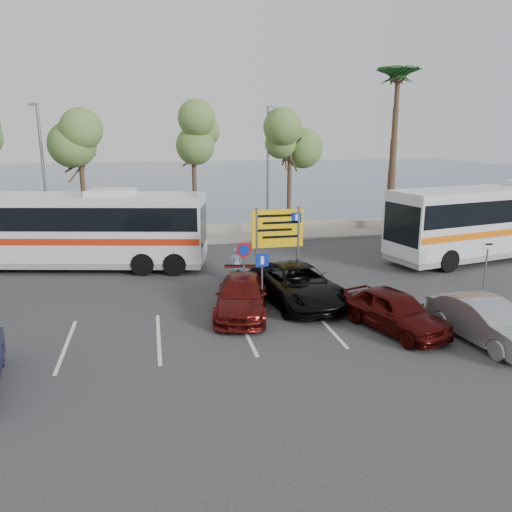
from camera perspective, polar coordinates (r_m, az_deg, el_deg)
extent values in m
plane|color=#2E2D30|center=(18.39, 1.84, -7.09)|extent=(120.00, 120.00, 0.00)
cube|color=gray|center=(31.62, -4.15, 1.98)|extent=(44.00, 2.40, 0.15)
cube|color=gray|center=(33.52, -4.63, 3.05)|extent=(48.00, 0.80, 0.60)
plane|color=#405867|center=(77.06, -8.87, 8.83)|extent=(140.00, 140.00, 0.00)
cylinder|color=#382619|center=(31.17, -19.05, 5.93)|extent=(0.28, 0.28, 5.04)
cylinder|color=#382619|center=(31.00, -7.02, 7.06)|extent=(0.28, 0.28, 5.60)
cylinder|color=#382619|center=(32.09, 3.81, 6.99)|extent=(0.28, 0.28, 5.18)
cylinder|color=#382619|center=(34.44, 15.38, 11.03)|extent=(0.48, 0.48, 10.00)
cylinder|color=slate|center=(30.94, -23.06, 8.29)|extent=(0.16, 0.16, 8.00)
cylinder|color=slate|center=(30.44, -23.95, 15.61)|extent=(0.12, 0.90, 0.12)
cube|color=slate|center=(29.95, -24.14, 15.54)|extent=(0.45, 0.25, 0.12)
cylinder|color=slate|center=(31.19, 1.36, 9.42)|extent=(0.16, 0.16, 8.00)
cylinder|color=slate|center=(30.69, 1.60, 16.72)|extent=(0.12, 0.90, 0.12)
cube|color=slate|center=(30.21, 1.83, 16.67)|extent=(0.45, 0.25, 0.12)
cylinder|color=slate|center=(20.87, 0.07, 0.65)|extent=(0.12, 0.12, 3.60)
cylinder|color=slate|center=(21.30, 4.82, 0.87)|extent=(0.12, 0.12, 3.60)
cube|color=yellow|center=(20.88, 2.50, 3.17)|extent=(2.20, 0.06, 1.60)
cube|color=#0C2699|center=(20.97, 4.66, 4.43)|extent=(0.42, 0.01, 0.42)
cylinder|color=slate|center=(20.15, -1.40, -1.90)|extent=(0.07, 0.07, 2.20)
cylinder|color=#B20C0C|center=(19.89, -1.41, 0.71)|extent=(0.60, 0.03, 0.60)
cylinder|color=slate|center=(18.72, 0.69, -3.13)|extent=(0.07, 0.07, 2.20)
cube|color=#0C2699|center=(18.46, 0.72, -0.48)|extent=(0.50, 0.03, 0.50)
cylinder|color=slate|center=(23.53, 24.81, -0.89)|extent=(0.07, 0.07, 2.20)
cube|color=white|center=(23.32, 25.06, 1.24)|extent=(0.50, 0.03, 0.40)
cube|color=silver|center=(26.02, -20.02, 3.21)|extent=(12.94, 5.34, 3.11)
cube|color=black|center=(25.93, -20.12, 4.41)|extent=(12.71, 5.32, 1.11)
cube|color=red|center=(26.11, -19.93, 2.13)|extent=(12.83, 5.34, 0.32)
cube|color=gray|center=(26.33, -19.74, -0.12)|extent=(12.82, 5.28, 0.58)
cube|color=silver|center=(25.78, -20.33, 6.89)|extent=(2.42, 2.10, 0.25)
cube|color=silver|center=(29.75, 25.95, 4.03)|extent=(13.36, 5.48, 3.21)
cube|color=black|center=(29.67, 26.06, 5.12)|extent=(13.11, 5.46, 1.14)
cube|color=orange|center=(29.83, 25.84, 3.05)|extent=(13.24, 5.48, 0.33)
cube|color=gray|center=(30.02, 25.62, 1.01)|extent=(13.22, 5.42, 0.60)
cube|color=silver|center=(29.54, 26.30, 7.34)|extent=(2.50, 2.16, 0.26)
imported|color=#55100E|center=(18.64, -1.67, -4.61)|extent=(2.83, 4.90, 1.33)
imported|color=#400A09|center=(17.69, 15.53, -6.03)|extent=(2.88, 4.48, 1.42)
imported|color=black|center=(19.86, 4.77, -3.22)|extent=(3.17, 5.69, 1.51)
imported|color=gray|center=(17.73, 24.77, -6.81)|extent=(2.01, 4.42, 1.41)
imported|color=#87A3C4|center=(22.71, -2.26, -0.93)|extent=(0.63, 0.47, 1.55)
imported|color=#2E3045|center=(28.25, 20.77, 1.20)|extent=(0.93, 0.99, 1.63)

